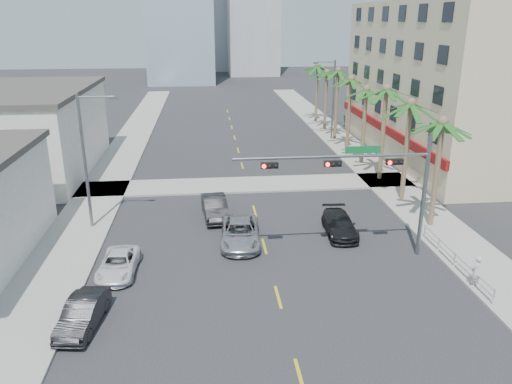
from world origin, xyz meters
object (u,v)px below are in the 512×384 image
traffic_signal_mast (372,175)px  pedestrian (476,271)px  car_parked_far (118,264)px  car_lane_right (340,224)px  car_lane_left (215,207)px  car_parked_mid (83,313)px  car_lane_center (240,233)px

traffic_signal_mast → pedestrian: traffic_signal_mast is taller
traffic_signal_mast → pedestrian: bearing=-42.5°
car_parked_far → car_lane_right: bearing=19.0°
car_lane_left → pedestrian: (13.22, -11.32, 0.25)m
car_parked_mid → car_lane_center: size_ratio=0.78×
car_parked_mid → car_lane_left: 14.20m
traffic_signal_mast → car_parked_mid: bearing=-159.8°
pedestrian → car_lane_left: bearing=-76.3°
car_lane_center → car_lane_right: (6.56, 0.78, -0.06)m
car_lane_center → pedestrian: (11.75, -6.80, 0.28)m
traffic_signal_mast → car_lane_left: size_ratio=2.42×
car_lane_right → pedestrian: (5.19, -7.58, 0.34)m
car_lane_right → pedestrian: pedestrian is taller
traffic_signal_mast → car_parked_far: traffic_signal_mast is taller
car_parked_far → car_lane_center: (6.97, 3.26, 0.14)m
car_parked_far → pedestrian: size_ratio=2.46×
car_parked_mid → car_lane_right: (14.35, 8.97, -0.00)m
car_parked_far → pedestrian: bearing=-8.4°
car_lane_left → car_lane_right: size_ratio=1.01×
traffic_signal_mast → car_lane_center: traffic_signal_mast is taller
car_lane_center → car_lane_left: bearing=111.5°
car_lane_left → pedestrian: pedestrian is taller
car_parked_far → car_lane_right: size_ratio=0.92×
car_parked_mid → car_lane_right: bearing=39.5°
traffic_signal_mast → car_parked_mid: traffic_signal_mast is taller
traffic_signal_mast → car_parked_far: (-14.20, -0.60, -4.48)m
car_parked_far → car_lane_left: bearing=57.1°
car_lane_right → pedestrian: 9.19m
car_lane_right → pedestrian: size_ratio=2.67×
car_lane_left → car_lane_center: (1.47, -4.53, -0.04)m
traffic_signal_mast → car_lane_right: bearing=101.1°
traffic_signal_mast → car_lane_left: 12.08m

